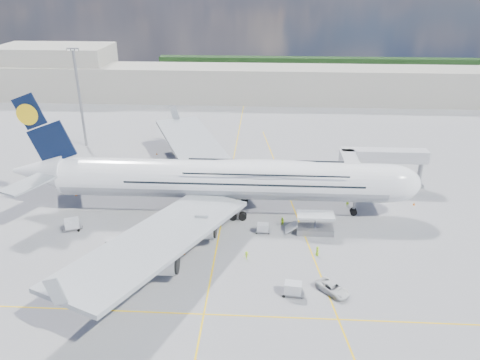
# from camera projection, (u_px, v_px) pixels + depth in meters

# --- Properties ---
(ground) EXTENTS (300.00, 300.00, 0.00)m
(ground) POSITION_uv_depth(u_px,v_px,m) (218.00, 238.00, 81.98)
(ground) COLOR gray
(ground) RESTS_ON ground
(taxi_line_main) EXTENTS (0.25, 220.00, 0.01)m
(taxi_line_main) POSITION_uv_depth(u_px,v_px,m) (218.00, 238.00, 81.98)
(taxi_line_main) COLOR yellow
(taxi_line_main) RESTS_ON ground
(taxi_line_cross) EXTENTS (120.00, 0.25, 0.01)m
(taxi_line_cross) POSITION_uv_depth(u_px,v_px,m) (204.00, 314.00, 63.77)
(taxi_line_cross) COLOR yellow
(taxi_line_cross) RESTS_ON ground
(taxi_line_diag) EXTENTS (14.16, 99.06, 0.01)m
(taxi_line_diag) POSITION_uv_depth(u_px,v_px,m) (296.00, 213.00, 90.35)
(taxi_line_diag) COLOR yellow
(taxi_line_diag) RESTS_ON ground
(airliner) EXTENTS (77.26, 79.15, 23.71)m
(airliner) POSITION_uv_depth(u_px,v_px,m) (224.00, 179.00, 88.26)
(airliner) COLOR white
(airliner) RESTS_ON ground
(jet_bridge) EXTENTS (18.80, 12.10, 8.50)m
(jet_bridge) POSITION_uv_depth(u_px,v_px,m) (371.00, 161.00, 96.67)
(jet_bridge) COLOR #B7B7BC
(jet_bridge) RESTS_ON ground
(cargo_loader) EXTENTS (8.53, 3.20, 3.67)m
(cargo_loader) POSITION_uv_depth(u_px,v_px,m) (314.00, 226.00, 83.22)
(cargo_loader) COLOR silver
(cargo_loader) RESTS_ON ground
(light_mast) EXTENTS (3.00, 0.70, 25.50)m
(light_mast) POSITION_uv_depth(u_px,v_px,m) (80.00, 97.00, 119.65)
(light_mast) COLOR gray
(light_mast) RESTS_ON ground
(terminal) EXTENTS (180.00, 16.00, 12.00)m
(terminal) POSITION_uv_depth(u_px,v_px,m) (245.00, 84.00, 166.03)
(terminal) COLOR #B2AD9E
(terminal) RESTS_ON ground
(hangar) EXTENTS (40.00, 22.00, 18.00)m
(hangar) POSITION_uv_depth(u_px,v_px,m) (57.00, 70.00, 173.04)
(hangar) COLOR #B2AD9E
(hangar) RESTS_ON ground
(tree_line) EXTENTS (160.00, 6.00, 8.00)m
(tree_line) POSITION_uv_depth(u_px,v_px,m) (340.00, 67.00, 205.72)
(tree_line) COLOR #193814
(tree_line) RESTS_ON ground
(dolly_row_a) EXTENTS (2.67, 1.46, 0.39)m
(dolly_row_a) POSITION_uv_depth(u_px,v_px,m) (113.00, 240.00, 80.71)
(dolly_row_a) COLOR gray
(dolly_row_a) RESTS_ON ground
(dolly_row_b) EXTENTS (3.35, 2.46, 1.90)m
(dolly_row_b) POSITION_uv_depth(u_px,v_px,m) (174.00, 247.00, 77.44)
(dolly_row_b) COLOR gray
(dolly_row_b) RESTS_ON ground
(dolly_row_c) EXTENTS (3.45, 2.57, 1.95)m
(dolly_row_c) POSITION_uv_depth(u_px,v_px,m) (162.00, 266.00, 72.46)
(dolly_row_c) COLOR gray
(dolly_row_c) RESTS_ON ground
(dolly_back) EXTENTS (3.78, 2.98, 2.12)m
(dolly_back) POSITION_uv_depth(u_px,v_px,m) (72.00, 224.00, 84.13)
(dolly_back) COLOR gray
(dolly_back) RESTS_ON ground
(dolly_nose_far) EXTENTS (3.49, 2.18, 2.08)m
(dolly_nose_far) POSITION_uv_depth(u_px,v_px,m) (293.00, 289.00, 67.11)
(dolly_nose_far) COLOR gray
(dolly_nose_far) RESTS_ON ground
(dolly_nose_near) EXTENTS (2.80, 1.61, 1.72)m
(dolly_nose_near) POSITION_uv_depth(u_px,v_px,m) (263.00, 228.00, 83.32)
(dolly_nose_near) COLOR gray
(dolly_nose_near) RESTS_ON ground
(baggage_tug) EXTENTS (3.11, 2.05, 1.79)m
(baggage_tug) POSITION_uv_depth(u_px,v_px,m) (178.00, 240.00, 79.69)
(baggage_tug) COLOR white
(baggage_tug) RESTS_ON ground
(catering_truck_inner) EXTENTS (7.53, 4.87, 4.17)m
(catering_truck_inner) POSITION_uv_depth(u_px,v_px,m) (208.00, 160.00, 110.25)
(catering_truck_inner) COLOR gray
(catering_truck_inner) RESTS_ON ground
(catering_truck_outer) EXTENTS (6.73, 4.37, 3.72)m
(catering_truck_outer) POSITION_uv_depth(u_px,v_px,m) (186.00, 140.00, 124.12)
(catering_truck_outer) COLOR gray
(catering_truck_outer) RESTS_ON ground
(service_van) EXTENTS (5.34, 5.57, 1.47)m
(service_van) POSITION_uv_depth(u_px,v_px,m) (333.00, 288.00, 67.80)
(service_van) COLOR silver
(service_van) RESTS_ON ground
(crew_nose) EXTENTS (0.77, 0.61, 1.83)m
(crew_nose) POSITION_uv_depth(u_px,v_px,m) (348.00, 202.00, 92.62)
(crew_nose) COLOR #AAF319
(crew_nose) RESTS_ON ground
(crew_loader) EXTENTS (1.07, 1.06, 1.74)m
(crew_loader) POSITION_uv_depth(u_px,v_px,m) (282.00, 222.00, 85.46)
(crew_loader) COLOR #A9DC17
(crew_loader) RESTS_ON ground
(crew_wing) EXTENTS (0.69, 1.14, 1.82)m
(crew_wing) POSITION_uv_depth(u_px,v_px,m) (192.00, 231.00, 82.35)
(crew_wing) COLOR #EAFA1A
(crew_wing) RESTS_ON ground
(crew_van) EXTENTS (0.76, 0.94, 1.68)m
(crew_van) POSITION_uv_depth(u_px,v_px,m) (317.00, 251.00, 76.59)
(crew_van) COLOR #A8E918
(crew_van) RESTS_ON ground
(crew_tug) EXTENTS (1.07, 0.73, 1.53)m
(crew_tug) POSITION_uv_depth(u_px,v_px,m) (247.00, 256.00, 75.52)
(crew_tug) COLOR #B8F019
(crew_tug) RESTS_ON ground
(cone_nose) EXTENTS (0.49, 0.49, 0.62)m
(cone_nose) POSITION_uv_depth(u_px,v_px,m) (414.00, 204.00, 93.29)
(cone_nose) COLOR orange
(cone_nose) RESTS_ON ground
(cone_wing_left_inner) EXTENTS (0.43, 0.43, 0.54)m
(cone_wing_left_inner) POSITION_uv_depth(u_px,v_px,m) (174.00, 168.00, 110.16)
(cone_wing_left_inner) COLOR orange
(cone_wing_left_inner) RESTS_ON ground
(cone_wing_left_outer) EXTENTS (0.42, 0.42, 0.53)m
(cone_wing_left_outer) POSITION_uv_depth(u_px,v_px,m) (157.00, 154.00, 118.89)
(cone_wing_left_outer) COLOR orange
(cone_wing_left_outer) RESTS_ON ground
(cone_wing_right_inner) EXTENTS (0.45, 0.45, 0.58)m
(cone_wing_right_inner) POSITION_uv_depth(u_px,v_px,m) (184.00, 253.00, 77.18)
(cone_wing_right_inner) COLOR orange
(cone_wing_right_inner) RESTS_ON ground
(cone_wing_right_outer) EXTENTS (0.44, 0.44, 0.55)m
(cone_wing_right_outer) POSITION_uv_depth(u_px,v_px,m) (112.00, 282.00, 69.84)
(cone_wing_right_outer) COLOR orange
(cone_wing_right_outer) RESTS_ON ground
(cone_tail) EXTENTS (0.45, 0.45, 0.57)m
(cone_tail) POSITION_uv_depth(u_px,v_px,m) (76.00, 194.00, 97.21)
(cone_tail) COLOR orange
(cone_tail) RESTS_ON ground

